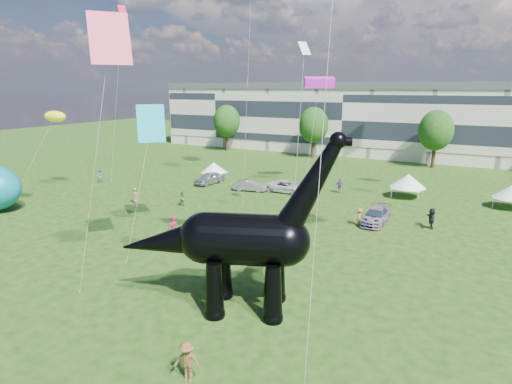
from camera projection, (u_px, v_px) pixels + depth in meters
The scene contains 13 objects.
ground at pixel (176, 299), 25.48m from camera, with size 220.00×220.00×0.00m, color #16330C.
terrace_row at pixel (351, 121), 80.59m from camera, with size 78.00×11.00×12.00m, color beige.
tree_far_left at pixel (227, 119), 83.08m from camera, with size 5.20×5.20×9.44m.
tree_mid_left at pixel (314, 122), 74.71m from camera, with size 5.20×5.20×9.44m.
tree_mid_right at pixel (436, 127), 65.41m from camera, with size 5.20×5.20×9.44m.
dinosaur_sculpture at pixel (236, 242), 23.64m from camera, with size 12.64×6.39×10.54m.
car_silver at pixel (209, 178), 55.51m from camera, with size 1.84×4.57×1.56m, color silver.
car_grey at pixel (250, 186), 51.82m from camera, with size 1.41×4.06×1.34m, color gray.
car_white at pixel (286, 187), 51.15m from camera, with size 2.33×5.06×1.41m, color silver.
car_dark at pixel (376, 216), 39.48m from camera, with size 1.99×4.89×1.42m, color #595960.
gazebo_near at pixel (408, 181), 48.43m from camera, with size 4.04×4.04×2.74m.
gazebo_left at pixel (214, 168), 57.76m from camera, with size 3.74×3.74×2.41m.
visitors at pixel (257, 216), 38.76m from camera, with size 41.93×36.57×1.90m.
Camera 1 is at (15.29, -18.07, 12.34)m, focal length 30.00 mm.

